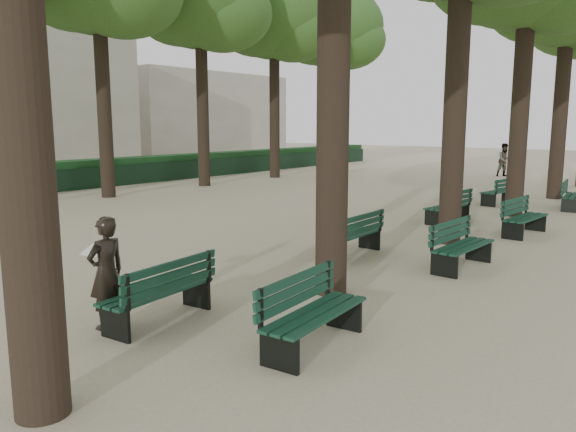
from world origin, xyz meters
The scene contains 17 objects.
ground centered at (0.00, 0.00, 0.00)m, with size 120.00×120.00×0.00m, color #C3B294.
tree_far_4 centered at (-12.00, 18.00, 8.14)m, with size 6.00×6.00×10.45m.
tree_far_5 centered at (-12.00, 23.00, 8.14)m, with size 6.00×6.00×10.45m.
bench_left_0 centered at (0.37, 0.34, 0.27)m, with size 0.74×1.85×0.92m.
bench_left_1 centered at (0.37, 5.50, 0.27)m, with size 0.62×1.82×0.92m.
bench_left_2 centered at (0.37, 10.66, 0.27)m, with size 0.76×1.85×0.92m.
bench_left_3 centered at (0.37, 15.18, 0.27)m, with size 0.81×1.86×0.92m.
bench_right_0 centered at (2.63, 0.94, 0.27)m, with size 0.71×1.84×0.92m.
bench_right_1 centered at (2.63, 5.87, 0.27)m, with size 0.66×1.83×0.92m.
bench_right_2 centered at (2.63, 10.05, 0.27)m, with size 0.71×1.84×0.92m.
bench_right_3 centered at (2.63, 15.50, 0.27)m, with size 0.78×1.86×0.92m.
man_with_map centered at (-0.02, -0.22, 0.78)m, with size 0.60×0.63×1.55m.
pedestrian_a centered at (-2.76, 25.87, 0.87)m, with size 0.85×0.35×1.74m, color #262628.
pedestrian_e centered at (-9.68, 19.66, 0.95)m, with size 1.76×0.38×1.89m, color #262628.
fence centered at (-15.00, 11.00, 0.45)m, with size 0.08×42.00×0.90m, color black.
hedge centered at (-15.70, 11.00, 0.60)m, with size 1.20×42.00×1.20m, color #153D1B.
building_far centered at (-33.00, 30.00, 3.50)m, with size 12.00×16.00×7.00m, color #B7B2A3.
Camera 1 is at (6.48, -4.52, 2.78)m, focal length 35.00 mm.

